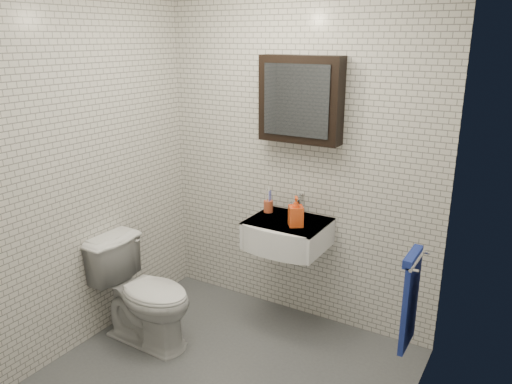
{
  "coord_description": "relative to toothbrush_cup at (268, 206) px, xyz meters",
  "views": [
    {
      "loc": [
        1.57,
        -2.24,
        2.12
      ],
      "look_at": [
        -0.03,
        0.45,
        1.14
      ],
      "focal_mm": 35.0,
      "sensor_mm": 36.0,
      "label": 1
    }
  ],
  "objects": [
    {
      "name": "room_shell",
      "position": [
        0.16,
        -0.86,
        0.57
      ],
      "size": [
        2.22,
        2.02,
        2.51
      ],
      "color": "silver",
      "rests_on": "ground"
    },
    {
      "name": "toilet",
      "position": [
        -0.56,
        -0.79,
        -0.52
      ],
      "size": [
        0.76,
        0.44,
        0.76
      ],
      "primitive_type": "imported",
      "rotation": [
        0.0,
        0.0,
        1.55
      ],
      "color": "white",
      "rests_on": "ground"
    },
    {
      "name": "ground",
      "position": [
        0.16,
        -0.86,
        -0.89
      ],
      "size": [
        2.2,
        2.0,
        0.01
      ],
      "primitive_type": "cube",
      "color": "#4C4F53",
      "rests_on": "ground"
    },
    {
      "name": "soap_bottle",
      "position": [
        0.31,
        -0.16,
        0.06
      ],
      "size": [
        0.14,
        0.14,
        0.22
      ],
      "primitive_type": "imported",
      "rotation": [
        0.0,
        0.0,
        0.63
      ],
      "color": "orange",
      "rests_on": "washbasin"
    },
    {
      "name": "toothbrush_cup",
      "position": [
        0.0,
        0.0,
        0.0
      ],
      "size": [
        0.09,
        0.09,
        0.19
      ],
      "rotation": [
        0.0,
        0.0,
        -0.38
      ],
      "color": "#B24B2C",
      "rests_on": "washbasin"
    },
    {
      "name": "washbasin",
      "position": [
        0.21,
        -0.13,
        -0.14
      ],
      "size": [
        0.55,
        0.5,
        0.2
      ],
      "color": "white",
      "rests_on": "room_shell"
    },
    {
      "name": "mirror_cabinet",
      "position": [
        0.21,
        0.06,
        0.8
      ],
      "size": [
        0.6,
        0.15,
        0.6
      ],
      "color": "black",
      "rests_on": "room_shell"
    },
    {
      "name": "faucet",
      "position": [
        0.21,
        0.07,
        0.02
      ],
      "size": [
        0.06,
        0.2,
        0.15
      ],
      "color": "silver",
      "rests_on": "washbasin"
    },
    {
      "name": "towel_rail",
      "position": [
        1.21,
        -0.51,
        -0.17
      ],
      "size": [
        0.09,
        0.3,
        0.58
      ],
      "color": "silver",
      "rests_on": "room_shell"
    }
  ]
}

